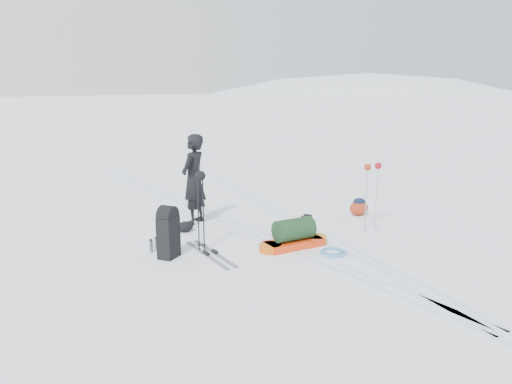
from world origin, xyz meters
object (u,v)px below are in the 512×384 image
pulk_sled (294,236)px  ski_poles_black (201,186)px  skier (194,179)px  expedition_rucksack (169,232)px

pulk_sled → ski_poles_black: (-1.59, 0.72, 1.03)m
skier → expedition_rucksack: skier is taller
pulk_sled → expedition_rucksack: (-2.21, 0.79, 0.23)m
skier → ski_poles_black: (-0.67, -1.79, 0.25)m
skier → ski_poles_black: skier is taller
pulk_sled → expedition_rucksack: size_ratio=1.42×
expedition_rucksack → skier: bearing=18.0°
pulk_sled → ski_poles_black: bearing=157.8°
expedition_rucksack → pulk_sled: bearing=-54.5°
skier → ski_poles_black: 1.93m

